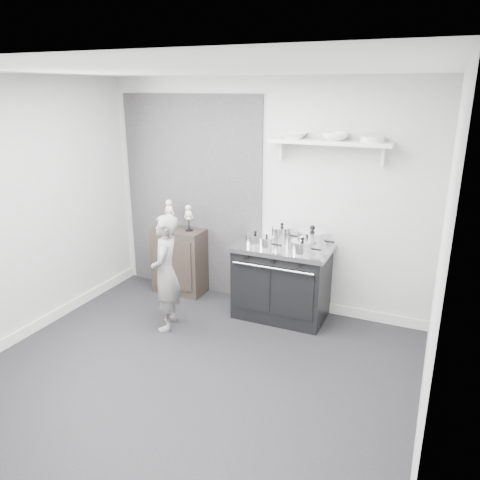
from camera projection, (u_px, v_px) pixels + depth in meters
The scene contains 16 objects.
ground at pixel (191, 374), 4.40m from camera, with size 4.00×4.00×0.00m, color black.
room_shell at pixel (184, 200), 4.06m from camera, with size 4.02×3.62×2.71m.
wall_shelf at pixel (330, 143), 4.93m from camera, with size 1.30×0.26×0.24m.
stove at pixel (282, 281), 5.40m from camera, with size 1.09×0.68×0.87m.
side_cabinet at pixel (180, 261), 6.08m from camera, with size 0.66×0.38×0.85m, color black.
child at pixel (166, 273), 5.08m from camera, with size 0.47×0.31×1.30m, color slate.
pot_front_left at pixel (255, 239), 5.26m from camera, with size 0.31×0.22×0.17m.
pot_back_left at pixel (282, 234), 5.38m from camera, with size 0.33×0.24×0.22m.
pot_back_right at pixel (312, 239), 5.18m from camera, with size 0.42×0.34×0.26m.
pot_front_right at pixel (302, 247), 5.01m from camera, with size 0.33×0.24×0.18m.
pot_front_center at pixel (267, 243), 5.15m from camera, with size 0.26×0.17×0.16m.
skeleton_full at pixel (169, 212), 5.93m from camera, with size 0.12×0.08×0.43m, color beige, non-canonical shape.
skeleton_torso at pixel (189, 216), 5.83m from camera, with size 0.11×0.07×0.38m, color beige, non-canonical shape.
bowl_large at pixel (294, 135), 5.05m from camera, with size 0.29×0.29×0.07m, color white.
bowl_small at pixel (335, 136), 4.88m from camera, with size 0.27×0.27×0.08m, color white.
plate_stack at pixel (372, 139), 4.74m from camera, with size 0.24×0.24×0.06m, color silver.
Camera 1 is at (1.96, -3.28, 2.57)m, focal length 35.00 mm.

